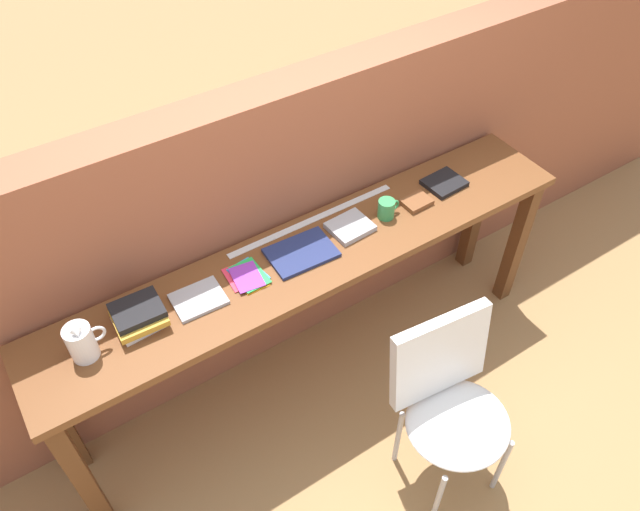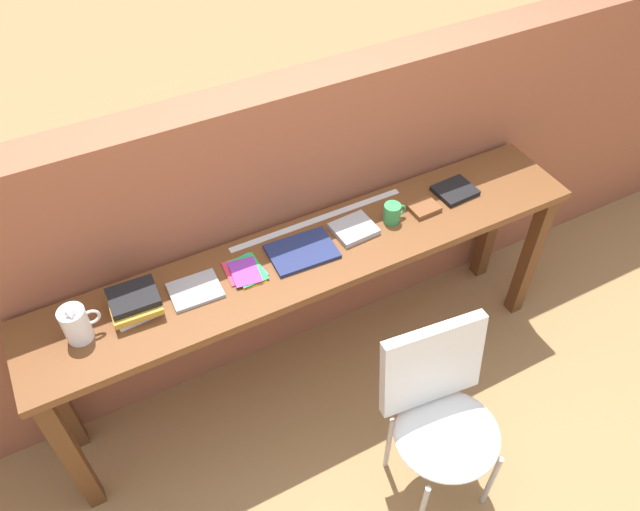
# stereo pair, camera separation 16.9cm
# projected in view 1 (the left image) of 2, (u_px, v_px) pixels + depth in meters

# --- Properties ---
(ground_plane) EXTENTS (40.00, 40.00, 0.00)m
(ground_plane) POSITION_uv_depth(u_px,v_px,m) (347.00, 411.00, 3.11)
(ground_plane) COLOR #9E7547
(brick_wall_back) EXTENTS (6.00, 0.20, 1.50)m
(brick_wall_back) POSITION_uv_depth(u_px,v_px,m) (275.00, 228.00, 2.95)
(brick_wall_back) COLOR #935138
(brick_wall_back) RESTS_ON ground
(sideboard) EXTENTS (2.50, 0.44, 0.88)m
(sideboard) POSITION_uv_depth(u_px,v_px,m) (314.00, 274.00, 2.76)
(sideboard) COLOR brown
(sideboard) RESTS_ON ground
(chair_white_moulded) EXTENTS (0.49, 0.50, 0.89)m
(chair_white_moulded) POSITION_uv_depth(u_px,v_px,m) (451.00, 400.00, 2.56)
(chair_white_moulded) COLOR white
(chair_white_moulded) RESTS_ON ground
(pitcher_white) EXTENTS (0.14, 0.10, 0.18)m
(pitcher_white) POSITION_uv_depth(u_px,v_px,m) (82.00, 342.00, 2.23)
(pitcher_white) COLOR white
(pitcher_white) RESTS_ON sideboard
(book_stack_leftmost) EXTENTS (0.20, 0.18, 0.09)m
(book_stack_leftmost) POSITION_uv_depth(u_px,v_px,m) (139.00, 317.00, 2.36)
(book_stack_leftmost) COLOR white
(book_stack_leftmost) RESTS_ON sideboard
(magazine_cycling) EXTENTS (0.21, 0.17, 0.02)m
(magazine_cycling) POSITION_uv_depth(u_px,v_px,m) (198.00, 299.00, 2.46)
(magazine_cycling) COLOR #9E9EA3
(magazine_cycling) RESTS_ON sideboard
(pamphlet_pile_colourful) EXTENTS (0.16, 0.18, 0.01)m
(pamphlet_pile_colourful) POSITION_uv_depth(u_px,v_px,m) (247.00, 276.00, 2.55)
(pamphlet_pile_colourful) COLOR orange
(pamphlet_pile_colourful) RESTS_ON sideboard
(book_open_centre) EXTENTS (0.29, 0.21, 0.02)m
(book_open_centre) POSITION_uv_depth(u_px,v_px,m) (301.00, 253.00, 2.64)
(book_open_centre) COLOR navy
(book_open_centre) RESTS_ON sideboard
(book_grey_hardcover) EXTENTS (0.19, 0.17, 0.03)m
(book_grey_hardcover) POSITION_uv_depth(u_px,v_px,m) (350.00, 227.00, 2.74)
(book_grey_hardcover) COLOR #9E9EA3
(book_grey_hardcover) RESTS_ON sideboard
(mug) EXTENTS (0.11, 0.08, 0.09)m
(mug) POSITION_uv_depth(u_px,v_px,m) (387.00, 209.00, 2.78)
(mug) COLOR #338C4C
(mug) RESTS_ON sideboard
(leather_journal_brown) EXTENTS (0.13, 0.10, 0.02)m
(leather_journal_brown) POSITION_uv_depth(u_px,v_px,m) (417.00, 202.00, 2.86)
(leather_journal_brown) COLOR brown
(leather_journal_brown) RESTS_ON sideboard
(book_repair_rightmost) EXTENTS (0.19, 0.16, 0.02)m
(book_repair_rightmost) POSITION_uv_depth(u_px,v_px,m) (444.00, 183.00, 2.96)
(book_repair_rightmost) COLOR black
(book_repair_rightmost) RESTS_ON sideboard
(ruler_metal_back_edge) EXTENTS (0.85, 0.03, 0.00)m
(ruler_metal_back_edge) POSITION_uv_depth(u_px,v_px,m) (313.00, 220.00, 2.79)
(ruler_metal_back_edge) COLOR silver
(ruler_metal_back_edge) RESTS_ON sideboard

